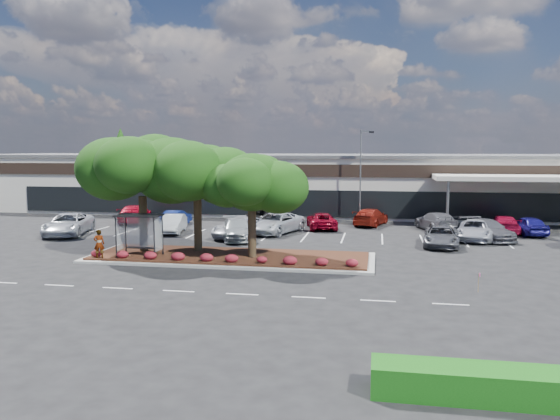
% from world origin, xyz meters
% --- Properties ---
extents(ground, '(160.00, 160.00, 0.00)m').
position_xyz_m(ground, '(0.00, 0.00, 0.00)').
color(ground, black).
rests_on(ground, ground).
extents(retail_store, '(80.40, 25.20, 6.25)m').
position_xyz_m(retail_store, '(0.06, 33.91, 3.15)').
color(retail_store, beige).
rests_on(retail_store, ground).
extents(landscape_island, '(18.00, 6.00, 0.26)m').
position_xyz_m(landscape_island, '(-2.00, 4.00, 0.12)').
color(landscape_island, '#9F9E9A').
rests_on(landscape_island, ground).
extents(lane_markings, '(33.12, 20.06, 0.01)m').
position_xyz_m(lane_markings, '(-0.14, 10.42, 0.01)').
color(lane_markings, silver).
rests_on(lane_markings, ground).
extents(shrub_row, '(17.00, 0.80, 0.50)m').
position_xyz_m(shrub_row, '(-2.00, 1.90, 0.51)').
color(shrub_row, maroon).
rests_on(shrub_row, landscape_island).
extents(bus_shelter, '(2.75, 1.55, 2.59)m').
position_xyz_m(bus_shelter, '(-7.50, 2.95, 2.31)').
color(bus_shelter, black).
rests_on(bus_shelter, landscape_island).
extents(island_tree_west, '(7.20, 7.20, 7.89)m').
position_xyz_m(island_tree_west, '(-8.00, 4.50, 4.21)').
color(island_tree_west, '#0F3A0D').
rests_on(island_tree_west, landscape_island).
extents(island_tree_mid, '(6.60, 6.60, 7.32)m').
position_xyz_m(island_tree_mid, '(-4.50, 5.20, 3.92)').
color(island_tree_mid, '#0F3A0D').
rests_on(island_tree_mid, landscape_island).
extents(island_tree_east, '(5.80, 5.80, 6.50)m').
position_xyz_m(island_tree_east, '(-0.50, 3.70, 3.51)').
color(island_tree_east, '#0F3A0D').
rests_on(island_tree_east, landscape_island).
extents(hedge_south_east, '(6.00, 1.30, 0.90)m').
position_xyz_m(hedge_south_east, '(10.00, -13.50, 0.45)').
color(hedge_south_east, '#12500F').
rests_on(hedge_south_east, ground).
extents(conifer_north_west, '(4.40, 4.40, 10.00)m').
position_xyz_m(conifer_north_west, '(-30.00, 46.00, 5.00)').
color(conifer_north_west, '#0F3A0D').
rests_on(conifer_north_west, ground).
extents(person_waiting, '(0.75, 0.63, 1.76)m').
position_xyz_m(person_waiting, '(-9.65, 1.70, 1.14)').
color(person_waiting, '#594C47').
rests_on(person_waiting, landscape_island).
extents(light_pole, '(1.43, 0.50, 8.64)m').
position_xyz_m(light_pole, '(5.58, 22.49, 3.80)').
color(light_pole, '#9F9E9A').
rests_on(light_pole, ground).
extents(survey_stake, '(0.08, 0.14, 0.96)m').
position_xyz_m(survey_stake, '(11.99, -1.61, 0.62)').
color(survey_stake, '#A27E55').
rests_on(survey_stake, ground).
extents(car_0, '(4.21, 6.69, 1.72)m').
position_xyz_m(car_0, '(-17.44, 11.08, 0.86)').
color(car_0, '#ADB1BA').
rests_on(car_0, ground).
extents(car_1, '(2.37, 4.76, 1.50)m').
position_xyz_m(car_1, '(-9.51, 13.62, 0.75)').
color(car_1, silver).
rests_on(car_1, ground).
extents(car_2, '(4.15, 6.17, 1.57)m').
position_xyz_m(car_2, '(-3.47, 12.33, 0.79)').
color(car_2, '#B2B4BE').
rests_on(car_2, ground).
extents(car_3, '(3.86, 5.90, 1.59)m').
position_xyz_m(car_3, '(-3.46, 11.32, 0.79)').
color(car_3, '#9BA3A7').
rests_on(car_3, ground).
extents(car_4, '(4.67, 6.61, 1.67)m').
position_xyz_m(car_4, '(-1.11, 14.90, 0.84)').
color(car_4, '#AAB0B7').
rests_on(car_4, ground).
extents(car_6, '(2.93, 5.37, 1.43)m').
position_xyz_m(car_6, '(11.60, 11.01, 0.71)').
color(car_6, '#505258').
rests_on(car_6, ground).
extents(car_7, '(3.67, 5.94, 1.53)m').
position_xyz_m(car_7, '(14.45, 14.26, 0.77)').
color(car_7, '#A7A9B4').
rests_on(car_7, ground).
extents(car_8, '(4.06, 5.75, 1.55)m').
position_xyz_m(car_8, '(15.39, 14.54, 0.77)').
color(car_8, '#55555C').
rests_on(car_8, ground).
extents(car_9, '(3.59, 6.12, 1.66)m').
position_xyz_m(car_9, '(-15.36, 18.87, 0.83)').
color(car_9, '#A0051B').
rests_on(car_9, ground).
extents(car_10, '(1.68, 4.19, 1.35)m').
position_xyz_m(car_10, '(-10.96, 18.09, 0.68)').
color(car_10, navy).
rests_on(car_10, ground).
extents(car_11, '(3.11, 6.02, 1.62)m').
position_xyz_m(car_11, '(-2.94, 18.78, 0.81)').
color(car_11, black).
rests_on(car_11, ground).
extents(car_12, '(2.02, 4.16, 1.37)m').
position_xyz_m(car_12, '(-1.56, 17.93, 0.68)').
color(car_12, '#5B5A61').
rests_on(car_12, ground).
extents(car_13, '(3.28, 5.37, 1.39)m').
position_xyz_m(car_13, '(2.34, 18.06, 0.70)').
color(car_13, maroon).
rests_on(car_13, ground).
extents(car_14, '(3.49, 5.66, 1.53)m').
position_xyz_m(car_14, '(6.50, 20.97, 0.77)').
color(car_14, maroon).
rests_on(car_14, ground).
extents(car_15, '(3.73, 5.86, 1.58)m').
position_xyz_m(car_15, '(12.00, 18.63, 0.79)').
color(car_15, slate).
rests_on(car_15, ground).
extents(car_16, '(2.54, 4.73, 1.53)m').
position_xyz_m(car_16, '(19.06, 17.56, 0.76)').
color(car_16, navy).
rests_on(car_16, ground).
extents(car_17, '(2.26, 5.13, 1.47)m').
position_xyz_m(car_17, '(17.32, 18.15, 0.73)').
color(car_17, maroon).
rests_on(car_17, ground).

